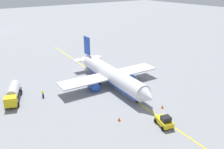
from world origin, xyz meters
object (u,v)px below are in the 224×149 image
fuel_tanker (13,93)px  safety_cone_wingtip (162,107)px  pushback_tug (164,121)px  refueling_worker (43,94)px  airplane (111,75)px  safety_cone_nose (119,119)px

fuel_tanker → safety_cone_wingtip: 32.37m
pushback_tug → refueling_worker: bearing=-150.1°
fuel_tanker → refueling_worker: fuel_tanker is taller
fuel_tanker → pushback_tug: 32.74m
safety_cone_wingtip → airplane: bearing=-173.4°
airplane → pushback_tug: bearing=-7.5°
refueling_worker → safety_cone_wingtip: size_ratio=2.53×
safety_cone_nose → safety_cone_wingtip: size_ratio=1.04×
pushback_tug → refueling_worker: (-23.89, -13.76, -0.19)m
pushback_tug → safety_cone_nose: pushback_tug is taller
airplane → safety_cone_nose: bearing=-30.3°
pushback_tug → safety_cone_nose: size_ratio=5.77×
fuel_tanker → safety_cone_wingtip: bearing=47.9°
fuel_tanker → pushback_tug: (26.31, 19.48, -0.71)m
fuel_tanker → pushback_tug: size_ratio=2.47×
safety_cone_wingtip → refueling_worker: bearing=-136.5°
safety_cone_nose → safety_cone_wingtip: safety_cone_nose is taller
pushback_tug → safety_cone_wingtip: size_ratio=5.97×
airplane → safety_cone_nose: 16.65m
airplane → safety_cone_nose: size_ratio=46.39×
pushback_tug → safety_cone_wingtip: bearing=135.7°
fuel_tanker → safety_cone_nose: bearing=34.5°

